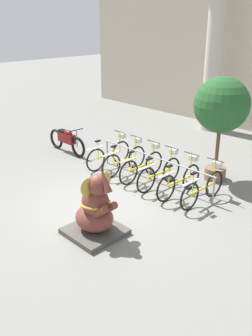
% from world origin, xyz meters
% --- Properties ---
extents(ground_plane, '(60.00, 60.00, 0.00)m').
position_xyz_m(ground_plane, '(0.00, 0.00, 0.00)').
color(ground_plane, slate).
extents(column_left, '(0.89, 0.89, 5.16)m').
position_xyz_m(column_left, '(-2.09, 7.60, 2.62)').
color(column_left, '#BCB7A8').
rests_on(column_left, ground_plane).
extents(bike_rack, '(4.05, 0.05, 0.77)m').
position_xyz_m(bike_rack, '(-0.07, 1.95, 0.61)').
color(bike_rack, gray).
rests_on(bike_rack, ground_plane).
extents(bicycle_0, '(0.48, 1.76, 1.05)m').
position_xyz_m(bicycle_0, '(-1.80, 1.82, 0.42)').
color(bicycle_0, black).
rests_on(bicycle_0, ground_plane).
extents(bicycle_1, '(0.48, 1.76, 1.05)m').
position_xyz_m(bicycle_1, '(-1.11, 1.83, 0.42)').
color(bicycle_1, black).
rests_on(bicycle_1, ground_plane).
extents(bicycle_2, '(0.48, 1.76, 1.05)m').
position_xyz_m(bicycle_2, '(-0.42, 1.85, 0.42)').
color(bicycle_2, black).
rests_on(bicycle_2, ground_plane).
extents(bicycle_3, '(0.48, 1.76, 1.05)m').
position_xyz_m(bicycle_3, '(0.27, 1.82, 0.42)').
color(bicycle_3, black).
rests_on(bicycle_3, ground_plane).
extents(bicycle_4, '(0.48, 1.76, 1.05)m').
position_xyz_m(bicycle_4, '(0.96, 1.81, 0.42)').
color(bicycle_4, black).
rests_on(bicycle_4, ground_plane).
extents(bicycle_5, '(0.48, 1.76, 1.05)m').
position_xyz_m(bicycle_5, '(1.65, 1.87, 0.42)').
color(bicycle_5, black).
rests_on(bicycle_5, ground_plane).
extents(elephant_statue, '(1.13, 1.13, 1.70)m').
position_xyz_m(elephant_statue, '(0.94, -1.00, 0.58)').
color(elephant_statue, '#4C4742').
rests_on(elephant_statue, ground_plane).
extents(motorcycle, '(1.96, 0.55, 0.94)m').
position_xyz_m(motorcycle, '(-3.77, 1.63, 0.46)').
color(motorcycle, black).
rests_on(motorcycle, ground_plane).
extents(potted_tree, '(1.51, 1.51, 2.93)m').
position_xyz_m(potted_tree, '(1.03, 3.36, 2.10)').
color(potted_tree, brown).
rests_on(potted_tree, ground_plane).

